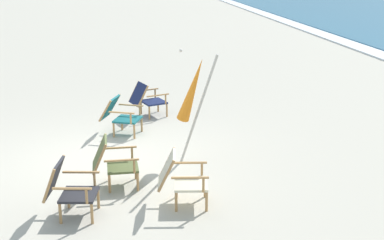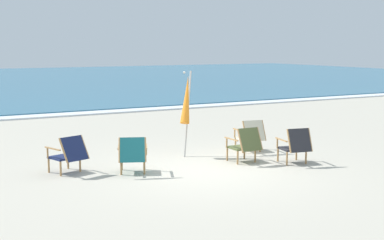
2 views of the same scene
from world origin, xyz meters
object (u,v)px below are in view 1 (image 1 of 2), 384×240
beach_chair_far_center (180,177)px  umbrella_furled_orange (193,91)px  beach_chair_back_left (68,187)px  beach_chair_front_right (119,114)px  beach_chair_front_left (147,98)px  beach_chair_mid_center (112,161)px

beach_chair_far_center → umbrella_furled_orange: size_ratio=0.40×
beach_chair_back_left → beach_chair_far_center: 1.59m
beach_chair_back_left → beach_chair_far_center: beach_chair_back_left is taller
beach_chair_front_right → umbrella_furled_orange: 2.39m
beach_chair_back_left → umbrella_furled_orange: size_ratio=0.40×
beach_chair_front_left → beach_chair_far_center: (4.54, 0.07, 0.00)m
beach_chair_mid_center → beach_chair_far_center: beach_chair_mid_center is taller
beach_chair_back_left → beach_chair_front_right: beach_chair_back_left is taller
beach_chair_back_left → umbrella_furled_orange: 2.76m
beach_chair_mid_center → beach_chair_front_right: bearing=175.1°
beach_chair_mid_center → beach_chair_front_left: bearing=166.8°
beach_chair_front_left → beach_chair_back_left: bearing=-18.1°
beach_chair_front_right → umbrella_furled_orange: size_ratio=0.46×
beach_chair_mid_center → beach_chair_back_left: bearing=-35.4°
beach_chair_back_left → beach_chair_mid_center: (-0.90, 0.64, -0.00)m
beach_chair_front_right → beach_chair_mid_center: bearing=-4.9°
beach_chair_front_left → beach_chair_far_center: 4.54m
beach_chair_front_left → umbrella_furled_orange: 3.17m
beach_chair_far_center → beach_chair_front_right: bearing=-168.0°
beach_chair_back_left → beach_chair_front_right: bearing=166.2°
beach_chair_front_left → beach_chair_front_right: 1.31m
beach_chair_front_right → beach_chair_mid_center: 2.61m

